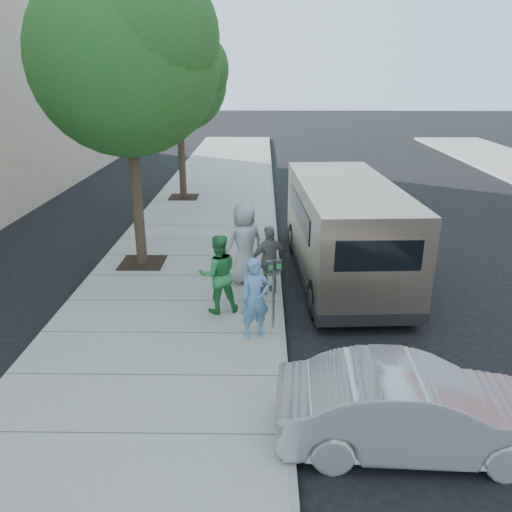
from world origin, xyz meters
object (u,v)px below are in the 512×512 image
(person_striped_polo, at_px, (270,260))
(tree_far, at_px, (179,78))
(van, at_px, (344,228))
(person_gray_shirt, at_px, (245,243))
(tree_near, at_px, (127,53))
(person_officer, at_px, (255,298))
(parking_meter, at_px, (273,279))
(sedan, at_px, (414,409))
(person_green_shirt, at_px, (218,274))

(person_striped_polo, bearing_deg, tree_far, -92.14)
(van, height_order, person_gray_shirt, van)
(tree_near, xyz_separation_m, person_gray_shirt, (2.84, -1.24, -4.38))
(person_officer, bearing_deg, person_gray_shirt, 77.07)
(tree_near, xyz_separation_m, person_officer, (3.14, -4.00, -4.57))
(tree_near, height_order, person_officer, tree_near)
(tree_far, bearing_deg, parking_meter, -72.66)
(person_officer, height_order, person_gray_shirt, person_gray_shirt)
(person_gray_shirt, bearing_deg, person_striped_polo, 101.12)
(sedan, height_order, person_gray_shirt, person_gray_shirt)
(parking_meter, distance_m, person_green_shirt, 1.39)
(tree_near, relative_size, person_striped_polo, 4.55)
(van, bearing_deg, tree_near, 171.42)
(tree_far, distance_m, van, 10.36)
(person_striped_polo, bearing_deg, person_gray_shirt, -69.80)
(tree_far, distance_m, person_striped_polo, 10.85)
(parking_meter, distance_m, person_gray_shirt, 2.47)
(tree_near, distance_m, van, 6.84)
(parking_meter, bearing_deg, person_green_shirt, 126.49)
(sedan, distance_m, person_striped_polo, 5.40)
(person_officer, bearing_deg, tree_far, 86.03)
(parking_meter, relative_size, person_green_shirt, 0.84)
(tree_far, height_order, person_gray_shirt, tree_far)
(tree_near, relative_size, person_officer, 4.58)
(van, distance_m, person_green_shirt, 3.87)
(tree_far, distance_m, sedan, 16.08)
(person_gray_shirt, bearing_deg, sedan, 83.40)
(person_officer, height_order, person_striped_polo, person_striped_polo)
(van, height_order, sedan, van)
(tree_near, height_order, van, tree_near)
(sedan, xyz_separation_m, person_striped_polo, (-1.99, 5.01, 0.34))
(tree_far, xyz_separation_m, person_green_shirt, (2.33, -10.50, -3.85))
(tree_near, distance_m, person_green_shirt, 5.85)
(van, relative_size, person_striped_polo, 4.18)
(parking_meter, distance_m, person_striped_polo, 1.72)
(tree_far, relative_size, parking_meter, 4.41)
(van, bearing_deg, sedan, -92.39)
(tree_far, height_order, person_green_shirt, tree_far)
(van, distance_m, person_gray_shirt, 2.64)
(sedan, bearing_deg, parking_meter, 32.64)
(person_gray_shirt, xyz_separation_m, person_striped_polo, (0.61, -0.67, -0.19))
(person_gray_shirt, distance_m, person_striped_polo, 0.93)
(person_green_shirt, bearing_deg, person_striped_polo, -153.79)
(sedan, relative_size, person_gray_shirt, 1.92)
(tree_far, xyz_separation_m, parking_meter, (3.50, -11.22, -3.67))
(person_officer, height_order, person_green_shirt, person_green_shirt)
(person_striped_polo, bearing_deg, sedan, 89.54)
(tree_far, height_order, sedan, tree_far)
(van, xyz_separation_m, person_striped_polo, (-1.92, -1.40, -0.36))
(parking_meter, height_order, person_green_shirt, person_green_shirt)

